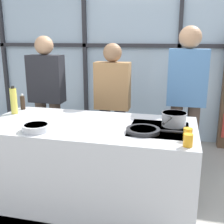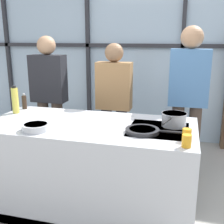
% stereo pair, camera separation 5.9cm
% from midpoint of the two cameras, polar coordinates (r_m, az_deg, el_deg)
% --- Properties ---
extents(ground_plane, '(18.00, 18.00, 0.00)m').
position_cam_midpoint_polar(ground_plane, '(3.02, -4.82, -18.62)').
color(ground_plane, '#ADA89E').
extents(back_window_wall, '(6.40, 0.10, 2.80)m').
position_cam_midpoint_polar(back_window_wall, '(4.67, 3.44, 11.69)').
color(back_window_wall, silver).
rests_on(back_window_wall, ground_plane).
extents(demo_island, '(1.97, 0.93, 0.89)m').
position_cam_midpoint_polar(demo_island, '(2.80, -5.00, -11.09)').
color(demo_island, silver).
rests_on(demo_island, ground_plane).
extents(spectator_far_left, '(0.46, 0.24, 1.69)m').
position_cam_midpoint_polar(spectator_far_left, '(3.79, -13.52, 3.67)').
color(spectator_far_left, '#47382D').
rests_on(spectator_far_left, ground_plane).
extents(spectator_center_left, '(0.43, 0.22, 1.60)m').
position_cam_midpoint_polar(spectator_center_left, '(3.50, -0.39, 2.37)').
color(spectator_center_left, '#232838').
rests_on(spectator_center_left, ground_plane).
extents(spectator_center_right, '(0.44, 0.25, 1.80)m').
position_cam_midpoint_polar(spectator_center_right, '(3.37, 14.40, 3.56)').
color(spectator_center_right, '#47382D').
rests_on(spectator_center_right, ground_plane).
extents(frying_pan, '(0.52, 0.29, 0.04)m').
position_cam_midpoint_polar(frying_pan, '(2.40, 5.83, -3.71)').
color(frying_pan, '#232326').
rests_on(frying_pan, demo_island).
extents(saucepan, '(0.23, 0.41, 0.12)m').
position_cam_midpoint_polar(saucepan, '(2.61, 11.84, -1.36)').
color(saucepan, silver).
rests_on(saucepan, demo_island).
extents(white_plate, '(0.24, 0.24, 0.01)m').
position_cam_midpoint_polar(white_plate, '(2.76, -14.73, -1.89)').
color(white_plate, white).
rests_on(white_plate, demo_island).
extents(mixing_bowl, '(0.24, 0.24, 0.06)m').
position_cam_midpoint_polar(mixing_bowl, '(2.52, -15.82, -3.03)').
color(mixing_bowl, silver).
rests_on(mixing_bowl, demo_island).
extents(oil_bottle, '(0.07, 0.07, 0.30)m').
position_cam_midpoint_polar(oil_bottle, '(3.13, -19.85, 2.17)').
color(oil_bottle, '#E0CC4C').
rests_on(oil_bottle, demo_island).
extents(pepper_grinder, '(0.05, 0.05, 0.18)m').
position_cam_midpoint_polar(pepper_grinder, '(3.30, -18.20, 1.89)').
color(pepper_grinder, '#332319').
rests_on(pepper_grinder, demo_island).
extents(juice_glass_near, '(0.07, 0.07, 0.10)m').
position_cam_midpoint_polar(juice_glass_near, '(2.15, 14.44, -5.59)').
color(juice_glass_near, orange).
rests_on(juice_glass_near, demo_island).
extents(juice_glass_far, '(0.07, 0.07, 0.10)m').
position_cam_midpoint_polar(juice_glass_far, '(2.28, 14.42, -4.38)').
color(juice_glass_far, orange).
rests_on(juice_glass_far, demo_island).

